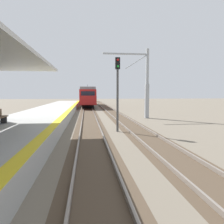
% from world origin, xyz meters
% --- Properties ---
extents(station_platform, '(5.00, 80.00, 0.91)m').
position_xyz_m(station_platform, '(-2.50, 16.00, 0.45)').
color(station_platform, '#A8A8A3').
rests_on(station_platform, ground).
extents(track_pair_nearest_platform, '(2.34, 120.00, 0.16)m').
position_xyz_m(track_pair_nearest_platform, '(1.90, 20.00, 0.05)').
color(track_pair_nearest_platform, '#4C3D2D').
rests_on(track_pair_nearest_platform, ground).
extents(track_pair_middle, '(2.34, 120.00, 0.16)m').
position_xyz_m(track_pair_middle, '(5.30, 20.00, 0.05)').
color(track_pair_middle, '#4C3D2D').
rests_on(track_pair_middle, ground).
extents(approaching_train, '(2.93, 19.60, 4.76)m').
position_xyz_m(approaching_train, '(1.90, 47.48, 2.18)').
color(approaching_train, maroon).
rests_on(approaching_train, ground).
extents(rail_signal_post, '(0.32, 0.34, 5.20)m').
position_xyz_m(rail_signal_post, '(3.80, 17.47, 3.19)').
color(rail_signal_post, '#4C4C4C').
rests_on(rail_signal_post, ground).
extents(catenary_pylon_far_side, '(5.00, 0.40, 7.50)m').
position_xyz_m(catenary_pylon_far_side, '(7.90, 25.29, 3.60)').
color(catenary_pylon_far_side, '#9EA3A8').
rests_on(catenary_pylon_far_side, ground).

